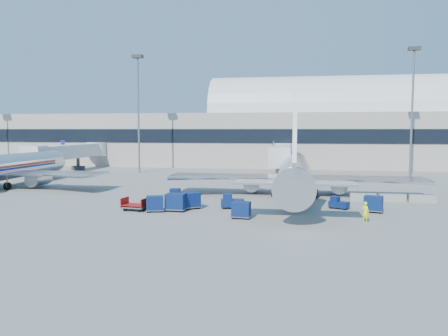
% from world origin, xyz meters
% --- Properties ---
extents(ground, '(260.00, 260.00, 0.00)m').
position_xyz_m(ground, '(0.00, 0.00, 0.00)').
color(ground, gray).
rests_on(ground, ground).
extents(terminal, '(170.00, 28.15, 21.00)m').
position_xyz_m(terminal, '(-13.60, 55.96, 7.52)').
color(terminal, '#B2AA9E').
rests_on(terminal, ground).
extents(airliner_main, '(32.00, 37.26, 12.07)m').
position_xyz_m(airliner_main, '(10.00, 4.51, 2.93)').
color(airliner_main, silver).
rests_on(airliner_main, ground).
extents(jetbridge_near, '(4.40, 27.50, 6.25)m').
position_xyz_m(jetbridge_near, '(7.60, 30.81, 3.93)').
color(jetbridge_near, silver).
rests_on(jetbridge_near, ground).
extents(jetbridge_mid, '(4.40, 27.50, 6.25)m').
position_xyz_m(jetbridge_mid, '(-34.40, 30.81, 3.93)').
color(jetbridge_mid, silver).
rests_on(jetbridge_mid, ground).
extents(mast_west, '(2.00, 1.20, 22.60)m').
position_xyz_m(mast_west, '(-20.00, 30.00, 14.79)').
color(mast_west, slate).
rests_on(mast_west, ground).
extents(mast_east, '(2.00, 1.20, 22.60)m').
position_xyz_m(mast_east, '(30.00, 30.00, 14.79)').
color(mast_east, slate).
rests_on(mast_east, ground).
extents(barrier_near, '(3.00, 0.55, 0.90)m').
position_xyz_m(barrier_near, '(18.00, 2.00, 0.45)').
color(barrier_near, '#9E9E96').
rests_on(barrier_near, ground).
extents(barrier_mid, '(3.00, 0.55, 0.90)m').
position_xyz_m(barrier_mid, '(21.30, 2.00, 0.45)').
color(barrier_mid, '#9E9E96').
rests_on(barrier_mid, ground).
extents(barrier_far, '(3.00, 0.55, 0.90)m').
position_xyz_m(barrier_far, '(24.60, 2.00, 0.45)').
color(barrier_far, '#9E9E96').
rests_on(barrier_far, ground).
extents(tug_lead, '(2.65, 1.69, 1.60)m').
position_xyz_m(tug_lead, '(3.40, -5.37, 0.73)').
color(tug_lead, '#0A1D50').
rests_on(tug_lead, ground).
extents(tug_right, '(2.24, 1.86, 1.31)m').
position_xyz_m(tug_right, '(14.63, -3.74, 0.60)').
color(tug_right, '#0A1D50').
rests_on(tug_right, ground).
extents(tug_left, '(1.52, 2.69, 1.69)m').
position_xyz_m(tug_left, '(-3.47, -2.72, 0.77)').
color(tug_left, '#0A1D50').
rests_on(tug_left, ground).
extents(cart_train_a, '(2.47, 2.41, 1.73)m').
position_xyz_m(cart_train_a, '(-0.89, -6.33, 0.92)').
color(cart_train_a, '#0A1D50').
rests_on(cart_train_a, ground).
extents(cart_train_b, '(2.14, 1.67, 1.82)m').
position_xyz_m(cart_train_b, '(-2.01, -7.87, 0.97)').
color(cart_train_b, '#0A1D50').
rests_on(cart_train_b, ground).
extents(cart_train_c, '(2.15, 1.87, 1.60)m').
position_xyz_m(cart_train_c, '(-4.04, -8.54, 0.86)').
color(cart_train_c, '#0A1D50').
rests_on(cart_train_c, ground).
extents(cart_solo_near, '(1.88, 1.49, 1.57)m').
position_xyz_m(cart_solo_near, '(5.09, -10.45, 0.84)').
color(cart_solo_near, '#0A1D50').
rests_on(cart_solo_near, ground).
extents(cart_solo_far, '(2.21, 1.90, 1.67)m').
position_xyz_m(cart_solo_far, '(17.97, -5.21, 0.89)').
color(cart_solo_far, '#0A1D50').
rests_on(cart_solo_far, ground).
extents(cart_open_red, '(2.64, 2.02, 0.65)m').
position_xyz_m(cart_open_red, '(-6.29, -8.28, 0.47)').
color(cart_open_red, slate).
rests_on(cart_open_red, ground).
extents(ramp_worker, '(0.82, 0.78, 1.90)m').
position_xyz_m(ramp_worker, '(16.39, -10.38, 0.95)').
color(ramp_worker, '#BCF619').
rests_on(ramp_worker, ground).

